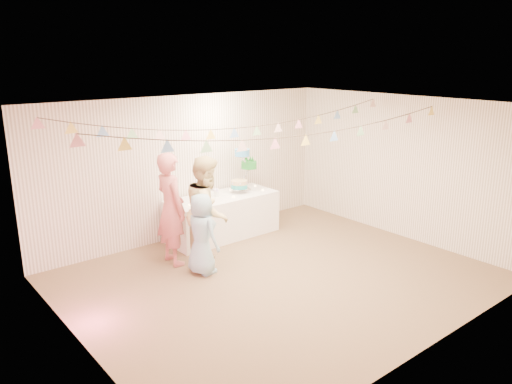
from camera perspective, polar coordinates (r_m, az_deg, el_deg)
floor at (r=7.73m, az=2.64°, el=-9.74°), size 6.00×6.00×0.00m
ceiling at (r=7.02m, az=2.91°, el=9.82°), size 6.00×6.00×0.00m
back_wall at (r=9.22m, az=-7.68°, el=2.87°), size 6.00×6.00×0.00m
front_wall at (r=5.76m, az=19.71°, el=-5.70°), size 6.00×6.00×0.00m
left_wall at (r=5.80m, az=-19.97°, el=-5.55°), size 5.00×5.00×0.00m
right_wall at (r=9.48m, az=16.40°, el=2.73°), size 5.00×5.00×0.00m
table at (r=9.28m, az=-3.84°, el=-2.76°), size 2.08×0.83×0.78m
cake_stand at (r=9.43m, az=-1.38°, el=2.48°), size 0.75×0.44×0.84m
cake_bottom at (r=9.37m, az=-1.87°, el=0.30°), size 0.31×0.31×0.15m
cake_middle at (r=9.62m, az=-0.86°, el=2.36°), size 0.27×0.27×0.22m
cake_top_tier at (r=9.32m, az=-1.57°, el=3.63°), size 0.25×0.25×0.19m
platter at (r=8.84m, az=-6.61°, el=-1.26°), size 0.34×0.34×0.02m
posy at (r=9.14m, az=-4.56°, el=-0.20°), size 0.13×0.13×0.15m
person_adult_a at (r=8.05m, az=-9.68°, el=-1.91°), size 0.45×0.68×1.83m
person_adult_b at (r=7.90m, az=-5.55°, el=-2.25°), size 1.08×1.10×1.79m
person_child at (r=7.69m, az=-6.20°, el=-4.79°), size 0.47×0.67×1.28m
bunting_back at (r=7.90m, az=-2.53°, el=8.63°), size 5.60×1.10×0.40m
bunting_front at (r=6.91m, az=4.00°, el=7.37°), size 5.60×0.90×0.36m
tealight_0 at (r=8.62m, az=-7.64°, el=-1.49°), size 0.04×0.04×0.03m
tealight_1 at (r=9.12m, az=-6.34°, el=-0.50°), size 0.04×0.04×0.03m
tealight_2 at (r=9.05m, az=-2.57°, el=-0.55°), size 0.04×0.04×0.03m
tealight_3 at (r=9.53m, az=-2.94°, el=0.28°), size 0.04×0.04×0.03m
tealight_4 at (r=9.51m, az=0.77°, el=0.26°), size 0.04×0.04×0.03m
tealight_5 at (r=9.81m, az=-0.11°, el=0.73°), size 0.04×0.04×0.03m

